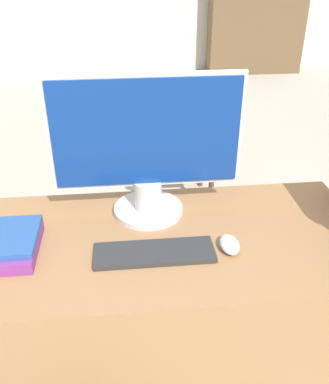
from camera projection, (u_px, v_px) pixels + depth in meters
desk at (174, 319)px, 1.63m from camera, size 1.32×0.65×0.76m
monitor at (147, 148)px, 1.45m from camera, size 0.65×0.25×0.51m
keyboard at (155, 253)px, 1.35m from camera, size 0.38×0.12×0.02m
mouse at (230, 244)px, 1.37m from camera, size 0.06×0.10×0.04m
book_stack at (14, 244)px, 1.36m from camera, size 0.15×0.24×0.06m
far_chair at (179, 134)px, 2.96m from camera, size 0.44×0.44×0.86m
bookshelf_far at (259, 0)px, 5.77m from camera, size 1.31×0.32×1.93m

